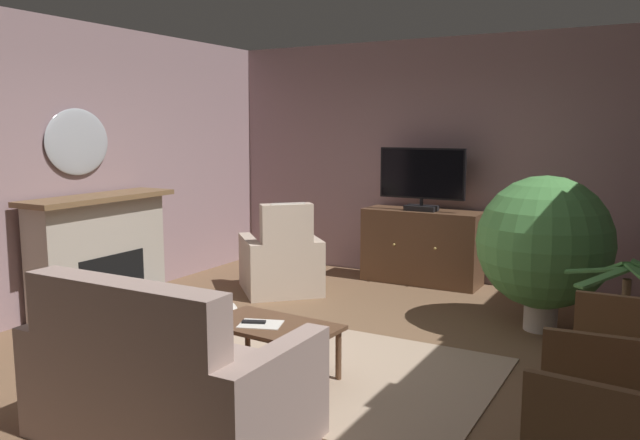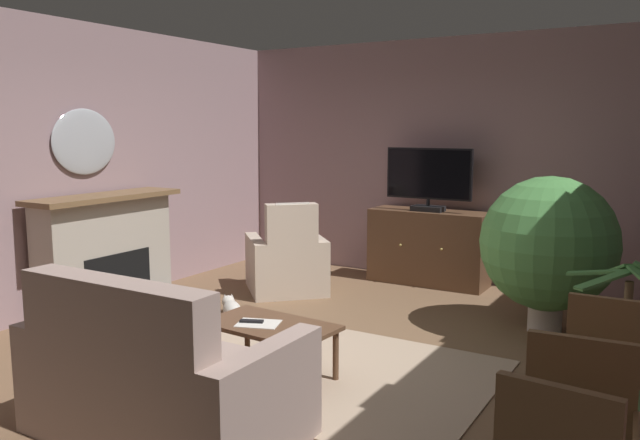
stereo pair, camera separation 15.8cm
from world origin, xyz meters
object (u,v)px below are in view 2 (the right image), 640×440
object	(u,v)px
sofa_floral	(159,383)
potted_plant_on_hearth_side	(625,352)
coffee_table	(270,330)
wall_mirror_oval	(85,142)
potted_plant_leafy_by_curtain	(549,244)
fireplace	(107,255)
tv_cabinet	(429,249)
cat	(231,309)
side_chair_beside_plant	(601,388)
television	(429,178)
tv_remote	(252,322)
armchair_near_window	(287,263)
folded_newspaper	(258,324)

from	to	relation	value
sofa_floral	potted_plant_on_hearth_side	distance (m)	3.27
potted_plant_on_hearth_side	coffee_table	bearing A→B (deg)	-149.27
wall_mirror_oval	potted_plant_leafy_by_curtain	distance (m)	4.49
fireplace	tv_cabinet	world-z (taller)	fireplace
sofa_floral	coffee_table	bearing A→B (deg)	88.35
cat	side_chair_beside_plant	bearing A→B (deg)	-20.69
television	potted_plant_leafy_by_curtain	xyz separation A→B (m)	(1.55, -1.09, -0.45)
wall_mirror_oval	tv_remote	xyz separation A→B (m)	(2.54, -0.68, -1.25)
armchair_near_window	potted_plant_on_hearth_side	world-z (taller)	armchair_near_window
tv_cabinet	fireplace	bearing A→B (deg)	-131.88
sofa_floral	armchair_near_window	bearing A→B (deg)	111.26
potted_plant_on_hearth_side	fireplace	bearing A→B (deg)	-171.48
wall_mirror_oval	coffee_table	size ratio (longest dim) A/B	0.78
fireplace	cat	distance (m)	1.38
folded_newspaper	cat	xyz separation A→B (m)	(-1.10, 1.06, -0.32)
folded_newspaper	armchair_near_window	size ratio (longest dim) A/B	0.25
tv_remote	wall_mirror_oval	bearing A→B (deg)	-38.37
fireplace	potted_plant_leafy_by_curtain	xyz separation A→B (m)	(3.90, 1.48, 0.25)
tv_remote	cat	distance (m)	1.53
fireplace	sofa_floral	xyz separation A→B (m)	(2.38, -1.69, -0.21)
coffee_table	sofa_floral	size ratio (longest dim) A/B	0.62
television	armchair_near_window	distance (m)	1.87
fireplace	coffee_table	size ratio (longest dim) A/B	1.67
fireplace	sofa_floral	size ratio (longest dim) A/B	1.03
television	folded_newspaper	xyz separation A→B (m)	(-0.01, -3.24, -0.83)
tv_remote	side_chair_beside_plant	size ratio (longest dim) A/B	0.18
fireplace	television	xyz separation A→B (m)	(2.36, 2.57, 0.69)
potted_plant_leafy_by_curtain	fireplace	bearing A→B (deg)	-159.20
fireplace	cat	xyz separation A→B (m)	(1.24, 0.39, -0.46)
sofa_floral	potted_plant_on_hearth_side	size ratio (longest dim) A/B	1.66
cat	tv_remote	bearing A→B (deg)	-45.40
fireplace	potted_plant_leafy_by_curtain	size ratio (longest dim) A/B	1.17
folded_newspaper	side_chair_beside_plant	world-z (taller)	side_chair_beside_plant
fireplace	potted_plant_on_hearth_side	distance (m)	4.68
tv_cabinet	armchair_near_window	bearing A→B (deg)	-136.18
television	potted_plant_on_hearth_side	size ratio (longest dim) A/B	1.06
fireplace	coffee_table	xyz separation A→B (m)	(2.41, -0.62, -0.19)
fireplace	television	size ratio (longest dim) A/B	1.63
cat	sofa_floral	bearing A→B (deg)	-61.19
wall_mirror_oval	folded_newspaper	bearing A→B (deg)	-14.44
wall_mirror_oval	coffee_table	bearing A→B (deg)	-13.08
potted_plant_on_hearth_side	television	bearing A→B (deg)	140.23
cat	coffee_table	bearing A→B (deg)	-40.69
tv_cabinet	tv_remote	world-z (taller)	tv_cabinet
potted_plant_leafy_by_curtain	cat	world-z (taller)	potted_plant_leafy_by_curtain
coffee_table	sofa_floral	bearing A→B (deg)	-91.65
wall_mirror_oval	cat	world-z (taller)	wall_mirror_oval
potted_plant_on_hearth_side	cat	distance (m)	3.39
fireplace	tv_remote	size ratio (longest dim) A/B	9.62
tv_remote	cat	bearing A→B (deg)	-68.88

